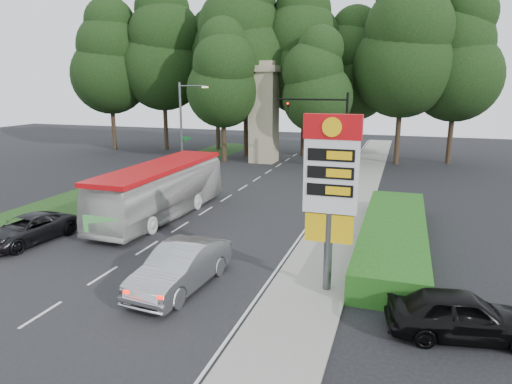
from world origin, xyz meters
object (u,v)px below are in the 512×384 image
(monument, at_px, (264,112))
(suv_charcoal, at_px, (27,230))
(traffic_signal_mast, at_px, (331,123))
(sedan_silver, at_px, (181,267))
(streetlight_signs, at_px, (183,124))
(gas_station_pylon, at_px, (331,180))
(parked_car_black, at_px, (462,315))
(transit_bus, at_px, (161,191))

(monument, distance_m, suv_charcoal, 27.82)
(traffic_signal_mast, height_order, sedan_silver, traffic_signal_mast)
(streetlight_signs, height_order, suv_charcoal, streetlight_signs)
(streetlight_signs, relative_size, monument, 0.80)
(monument, bearing_deg, gas_station_pylon, -68.20)
(gas_station_pylon, xyz_separation_m, sedan_silver, (-5.53, -1.48, -3.56))
(streetlight_signs, bearing_deg, traffic_signal_mast, 8.92)
(streetlight_signs, distance_m, monument, 9.44)
(gas_station_pylon, bearing_deg, streetlight_signs, 128.96)
(gas_station_pylon, xyz_separation_m, suv_charcoal, (-15.40, 0.86, -3.75))
(gas_station_pylon, height_order, traffic_signal_mast, traffic_signal_mast)
(traffic_signal_mast, bearing_deg, sedan_silver, -94.90)
(monument, height_order, parked_car_black, monument)
(monument, distance_m, transit_bus, 21.23)
(transit_bus, height_order, parked_car_black, transit_bus)
(monument, height_order, sedan_silver, monument)
(transit_bus, xyz_separation_m, suv_charcoal, (-4.19, -6.21, -0.91))
(traffic_signal_mast, distance_m, suv_charcoal, 24.58)
(streetlight_signs, xyz_separation_m, suv_charcoal, (0.79, -19.16, -3.74))
(monument, bearing_deg, suv_charcoal, -98.79)
(sedan_silver, height_order, parked_car_black, sedan_silver)
(gas_station_pylon, distance_m, suv_charcoal, 15.87)
(traffic_signal_mast, distance_m, transit_bus, 17.08)
(sedan_silver, bearing_deg, traffic_signal_mast, 89.89)
(parked_car_black, bearing_deg, suv_charcoal, 71.97)
(monument, distance_m, parked_car_black, 34.16)
(traffic_signal_mast, distance_m, streetlight_signs, 12.83)
(suv_charcoal, bearing_deg, streetlight_signs, 99.37)
(transit_bus, bearing_deg, parked_car_black, -27.79)
(sedan_silver, relative_size, parked_car_black, 1.17)
(traffic_signal_mast, height_order, streetlight_signs, streetlight_signs)
(monument, bearing_deg, streetlight_signs, -121.97)
(gas_station_pylon, height_order, transit_bus, gas_station_pylon)
(transit_bus, height_order, suv_charcoal, transit_bus)
(streetlight_signs, distance_m, parked_car_black, 30.47)
(monument, bearing_deg, traffic_signal_mast, -38.00)
(streetlight_signs, xyz_separation_m, parked_car_black, (20.78, -21.98, -3.65))
(traffic_signal_mast, xyz_separation_m, parked_car_black, (8.12, -23.97, -3.89))
(gas_station_pylon, xyz_separation_m, parked_car_black, (4.60, -1.97, -3.66))
(gas_station_pylon, bearing_deg, parked_car_black, -23.20)
(suv_charcoal, bearing_deg, gas_station_pylon, 3.82)
(parked_car_black, bearing_deg, monument, 17.81)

